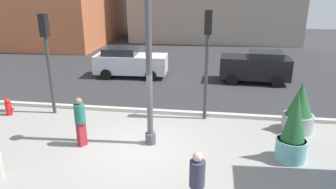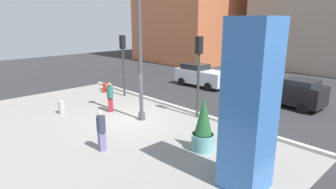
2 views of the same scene
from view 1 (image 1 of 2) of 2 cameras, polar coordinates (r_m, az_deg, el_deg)
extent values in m
plane|color=#2D2D30|center=(14.44, -1.57, -2.08)|extent=(60.00, 60.00, 0.00)
cube|color=gray|center=(9.24, -8.22, -15.43)|extent=(18.00, 10.00, 0.02)
cube|color=#B7B2A8|center=(13.61, -2.21, -3.08)|extent=(18.00, 0.24, 0.16)
cylinder|color=#4C4C51|center=(11.03, -3.19, -7.93)|extent=(0.36, 0.36, 0.40)
cylinder|color=#4C4C51|center=(10.01, -3.52, 8.48)|extent=(0.20, 0.20, 6.74)
cylinder|color=#6BB2B2|center=(10.71, 21.33, -9.29)|extent=(0.93, 0.93, 0.71)
cylinder|color=#382819|center=(10.56, 21.54, -7.68)|extent=(0.86, 0.86, 0.04)
cone|color=#235B2D|center=(10.24, 22.08, -3.63)|extent=(0.72, 0.72, 1.57)
cylinder|color=gray|center=(12.85, 22.39, -4.75)|extent=(1.13, 1.13, 0.67)
cylinder|color=#382819|center=(12.73, 22.56, -3.46)|extent=(1.04, 1.04, 0.04)
cone|color=#235B2D|center=(12.52, 22.93, -0.74)|extent=(0.93, 0.93, 1.24)
cylinder|color=red|center=(14.94, -26.90, -2.36)|extent=(0.26, 0.26, 0.55)
sphere|color=red|center=(14.83, -27.10, -1.08)|extent=(0.24, 0.24, 0.24)
cylinder|color=red|center=(14.84, -26.38, -2.31)|extent=(0.12, 0.10, 0.10)
cylinder|color=#333833|center=(14.00, -20.55, 3.10)|extent=(0.14, 0.14, 3.29)
cube|color=black|center=(13.62, -21.58, 11.61)|extent=(0.28, 0.32, 0.90)
sphere|color=red|center=(13.74, -21.37, 12.82)|extent=(0.18, 0.18, 0.18)
cylinder|color=#333833|center=(12.58, 6.91, 2.91)|extent=(0.14, 0.14, 3.47)
cube|color=black|center=(12.16, 7.32, 12.86)|extent=(0.28, 0.32, 0.90)
sphere|color=green|center=(12.30, 7.40, 14.19)|extent=(0.18, 0.18, 0.18)
cube|color=silver|center=(19.09, -6.69, 5.58)|extent=(4.33, 1.87, 1.06)
cube|color=#1E2328|center=(19.08, -8.67, 7.78)|extent=(1.98, 1.57, 0.43)
cylinder|color=black|center=(19.78, -2.35, 4.73)|extent=(0.65, 0.24, 0.64)
cylinder|color=black|center=(18.15, -3.13, 3.41)|extent=(0.65, 0.24, 0.64)
cylinder|color=black|center=(20.33, -9.77, 4.86)|extent=(0.65, 0.24, 0.64)
cylinder|color=black|center=(18.75, -11.15, 3.58)|extent=(0.65, 0.24, 0.64)
cube|color=black|center=(18.52, 15.38, 4.80)|extent=(3.89, 1.89, 1.18)
cube|color=#1E2328|center=(18.41, 17.37, 6.94)|extent=(1.78, 1.60, 0.32)
cylinder|color=black|center=(17.75, 11.61, 2.68)|extent=(0.65, 0.24, 0.64)
cylinder|color=black|center=(19.43, 11.58, 4.09)|extent=(0.65, 0.24, 0.64)
cylinder|color=black|center=(17.96, 19.19, 2.19)|extent=(0.65, 0.24, 0.64)
cylinder|color=black|center=(19.62, 18.52, 3.63)|extent=(0.65, 0.24, 0.64)
cylinder|color=#33384C|center=(7.37, 5.32, -14.11)|extent=(0.36, 0.36, 0.64)
sphere|color=beige|center=(7.14, 5.43, -11.17)|extent=(0.23, 0.23, 0.23)
cube|color=maroon|center=(11.19, -15.38, -6.92)|extent=(0.32, 0.34, 0.86)
cylinder|color=#236656|center=(10.89, -15.72, -3.34)|extent=(0.50, 0.50, 0.65)
sphere|color=#8C664C|center=(10.73, -15.93, -1.17)|extent=(0.23, 0.23, 0.23)
camera|label=2|loc=(9.28, 92.71, -0.86)|focal=30.00mm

